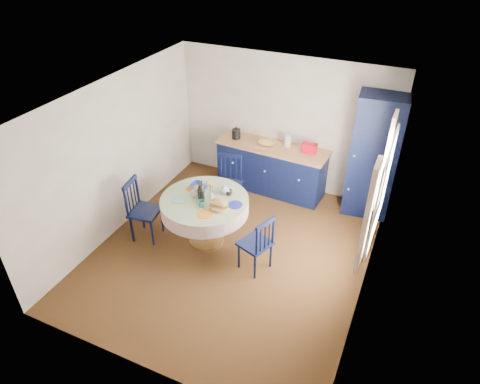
# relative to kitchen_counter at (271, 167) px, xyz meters

# --- Properties ---
(floor) EXTENTS (4.50, 4.50, 0.00)m
(floor) POSITION_rel_kitchen_counter_xyz_m (0.10, -1.96, -0.47)
(floor) COLOR black
(floor) RESTS_ON ground
(ceiling) EXTENTS (4.50, 4.50, 0.00)m
(ceiling) POSITION_rel_kitchen_counter_xyz_m (0.10, -1.96, 2.03)
(ceiling) COLOR white
(ceiling) RESTS_ON wall_back
(wall_back) EXTENTS (4.00, 0.02, 2.50)m
(wall_back) POSITION_rel_kitchen_counter_xyz_m (0.10, 0.29, 0.78)
(wall_back) COLOR white
(wall_back) RESTS_ON floor
(wall_left) EXTENTS (0.02, 4.50, 2.50)m
(wall_left) POSITION_rel_kitchen_counter_xyz_m (-1.90, -1.96, 0.78)
(wall_left) COLOR white
(wall_left) RESTS_ON floor
(wall_right) EXTENTS (0.02, 4.50, 2.50)m
(wall_right) POSITION_rel_kitchen_counter_xyz_m (2.10, -1.96, 0.78)
(wall_right) COLOR white
(wall_right) RESTS_ON floor
(window) EXTENTS (0.10, 1.74, 1.45)m
(window) POSITION_rel_kitchen_counter_xyz_m (2.05, -1.66, 1.05)
(window) COLOR white
(window) RESTS_ON wall_right
(kitchen_counter) EXTENTS (2.08, 0.75, 1.15)m
(kitchen_counter) POSITION_rel_kitchen_counter_xyz_m (0.00, 0.00, 0.00)
(kitchen_counter) COLOR black
(kitchen_counter) RESTS_ON floor
(pantry_cabinet) EXTENTS (0.80, 0.60, 2.14)m
(pantry_cabinet) POSITION_rel_kitchen_counter_xyz_m (1.76, 0.04, 0.60)
(pantry_cabinet) COLOR black
(pantry_cabinet) RESTS_ON floor
(dining_table) EXTENTS (1.35, 1.35, 1.10)m
(dining_table) POSITION_rel_kitchen_counter_xyz_m (-0.38, -1.88, 0.22)
(dining_table) COLOR brown
(dining_table) RESTS_ON floor
(chair_left) EXTENTS (0.51, 0.52, 1.03)m
(chair_left) POSITION_rel_kitchen_counter_xyz_m (-1.36, -2.17, 0.05)
(chair_left) COLOR black
(chair_left) RESTS_ON floor
(chair_far) EXTENTS (0.52, 0.50, 1.00)m
(chair_far) POSITION_rel_kitchen_counter_xyz_m (-0.47, -0.87, 0.03)
(chair_far) COLOR black
(chair_far) RESTS_ON floor
(chair_right) EXTENTS (0.52, 0.54, 0.95)m
(chair_right) POSITION_rel_kitchen_counter_xyz_m (0.59, -2.13, 0.01)
(chair_right) COLOR black
(chair_right) RESTS_ON floor
(mug_a) EXTENTS (0.12, 0.12, 0.10)m
(mug_a) POSITION_rel_kitchen_counter_xyz_m (-0.55, -1.87, 0.40)
(mug_a) COLOR silver
(mug_a) RESTS_ON dining_table
(mug_b) EXTENTS (0.11, 0.11, 0.10)m
(mug_b) POSITION_rel_kitchen_counter_xyz_m (-0.33, -2.07, 0.40)
(mug_b) COLOR #296963
(mug_b) RESTS_ON dining_table
(mug_c) EXTENTS (0.11, 0.11, 0.09)m
(mug_c) POSITION_rel_kitchen_counter_xyz_m (-0.09, -1.63, 0.39)
(mug_c) COLOR black
(mug_c) RESTS_ON dining_table
(mug_d) EXTENTS (0.10, 0.10, 0.10)m
(mug_d) POSITION_rel_kitchen_counter_xyz_m (-0.53, -1.58, 0.40)
(mug_d) COLOR silver
(mug_d) RESTS_ON dining_table
(cobalt_bowl) EXTENTS (0.27, 0.27, 0.07)m
(cobalt_bowl) POSITION_rel_kitchen_counter_xyz_m (-0.61, -1.65, 0.38)
(cobalt_bowl) COLOR navy
(cobalt_bowl) RESTS_ON dining_table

